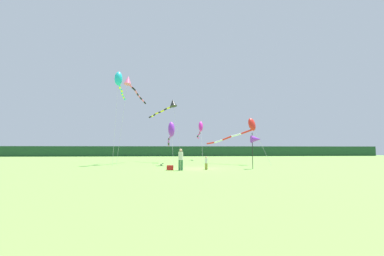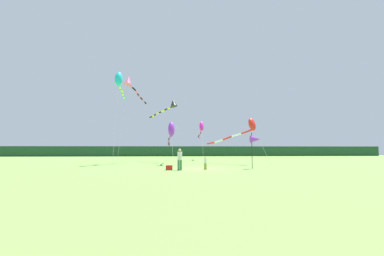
{
  "view_description": "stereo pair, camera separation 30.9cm",
  "coord_description": "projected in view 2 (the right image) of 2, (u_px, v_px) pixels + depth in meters",
  "views": [
    {
      "loc": [
        -2.56,
        -23.7,
        1.75
      ],
      "look_at": [
        0.0,
        6.0,
        4.22
      ],
      "focal_mm": 24.29,
      "sensor_mm": 36.0,
      "label": 1
    },
    {
      "loc": [
        -2.25,
        -23.72,
        1.75
      ],
      "look_at": [
        0.0,
        6.0,
        4.22
      ],
      "focal_mm": 24.29,
      "sensor_mm": 36.0,
      "label": 2
    }
  ],
  "objects": [
    {
      "name": "person_adult",
      "position": [
        180.0,
        158.0,
        21.78
      ],
      "size": [
        0.4,
        0.4,
        1.81
      ],
      "color": "#3F724C",
      "rests_on": "ground"
    },
    {
      "name": "kite_magenta",
      "position": [
        201.0,
        128.0,
        42.52
      ],
      "size": [
        0.78,
        9.06,
        6.49
      ],
      "color": "#B2B2B2",
      "rests_on": "ground"
    },
    {
      "name": "kite_black",
      "position": [
        171.0,
        105.0,
        36.18
      ],
      "size": [
        4.84,
        5.47,
        8.76
      ],
      "color": "#B2B2B2",
      "rests_on": "ground"
    },
    {
      "name": "kite_cyan",
      "position": [
        119.0,
        81.0,
        30.21
      ],
      "size": [
        0.91,
        6.66,
        10.78
      ],
      "color": "#B2B2B2",
      "rests_on": "ground"
    },
    {
      "name": "ground_plane",
      "position": [
        197.0,
        169.0,
        23.6
      ],
      "size": [
        120.0,
        120.0,
        0.0
      ],
      "primitive_type": "plane",
      "color": "#6B9E42"
    },
    {
      "name": "kite_purple",
      "position": [
        171.0,
        131.0,
        29.37
      ],
      "size": [
        0.91,
        6.55,
        4.96
      ],
      "color": "#B2B2B2",
      "rests_on": "ground"
    },
    {
      "name": "distant_treeline",
      "position": [
        181.0,
        151.0,
        68.43
      ],
      "size": [
        108.0,
        3.34,
        2.57
      ],
      "primitive_type": "cube",
      "color": "#1E4228",
      "rests_on": "ground"
    },
    {
      "name": "cooler_box",
      "position": [
        169.0,
        168.0,
        21.97
      ],
      "size": [
        0.57,
        0.37,
        0.41
      ],
      "primitive_type": "cube",
      "color": "red",
      "rests_on": "ground"
    },
    {
      "name": "kite_rainbow",
      "position": [
        131.0,
        84.0,
        32.33
      ],
      "size": [
        2.46,
        7.88,
        10.84
      ],
      "color": "#B2B2B2",
      "rests_on": "ground"
    },
    {
      "name": "person_child",
      "position": [
        205.0,
        162.0,
        22.5
      ],
      "size": [
        0.25,
        0.25,
        1.15
      ],
      "color": "olive",
      "rests_on": "ground"
    },
    {
      "name": "banner_flag_pole",
      "position": [
        255.0,
        139.0,
        23.7
      ],
      "size": [
        0.9,
        0.7,
        3.28
      ],
      "color": "black",
      "rests_on": "ground"
    },
    {
      "name": "kite_red",
      "position": [
        247.0,
        127.0,
        30.57
      ],
      "size": [
        6.21,
        6.55,
        5.51
      ],
      "color": "#B2B2B2",
      "rests_on": "ground"
    }
  ]
}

